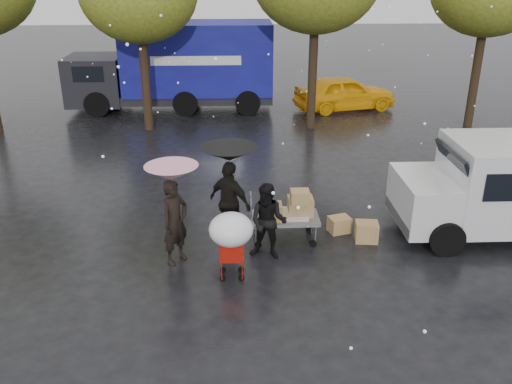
{
  "coord_description": "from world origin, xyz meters",
  "views": [
    {
      "loc": [
        -0.37,
        -9.5,
        5.81
      ],
      "look_at": [
        0.08,
        1.0,
        1.28
      ],
      "focal_mm": 38.0,
      "sensor_mm": 36.0,
      "label": 1
    }
  ],
  "objects_px": {
    "vendor_cart": "(289,211)",
    "yellow_taxi": "(345,93)",
    "person_pink": "(175,222)",
    "blue_truck": "(178,66)",
    "person_black": "(230,203)",
    "shopping_cart": "(231,233)"
  },
  "relations": [
    {
      "from": "vendor_cart",
      "to": "yellow_taxi",
      "type": "relative_size",
      "value": 0.36
    },
    {
      "from": "person_pink",
      "to": "blue_truck",
      "type": "height_order",
      "value": "blue_truck"
    },
    {
      "from": "person_black",
      "to": "yellow_taxi",
      "type": "xyz_separation_m",
      "value": [
        4.73,
        11.31,
        -0.23
      ]
    },
    {
      "from": "person_black",
      "to": "blue_truck",
      "type": "bearing_deg",
      "value": -39.32
    },
    {
      "from": "person_pink",
      "to": "yellow_taxi",
      "type": "xyz_separation_m",
      "value": [
        5.84,
        12.14,
        -0.2
      ]
    },
    {
      "from": "blue_truck",
      "to": "yellow_taxi",
      "type": "distance_m",
      "value": 6.97
    },
    {
      "from": "person_black",
      "to": "vendor_cart",
      "type": "distance_m",
      "value": 1.3
    },
    {
      "from": "person_pink",
      "to": "person_black",
      "type": "xyz_separation_m",
      "value": [
        1.12,
        0.83,
        0.03
      ]
    },
    {
      "from": "person_black",
      "to": "blue_truck",
      "type": "distance_m",
      "value": 12.02
    },
    {
      "from": "person_pink",
      "to": "vendor_cart",
      "type": "relative_size",
      "value": 1.19
    },
    {
      "from": "vendor_cart",
      "to": "yellow_taxi",
      "type": "distance_m",
      "value": 11.85
    },
    {
      "from": "shopping_cart",
      "to": "blue_truck",
      "type": "height_order",
      "value": "blue_truck"
    },
    {
      "from": "person_pink",
      "to": "vendor_cart",
      "type": "distance_m",
      "value": 2.54
    },
    {
      "from": "yellow_taxi",
      "to": "vendor_cart",
      "type": "bearing_deg",
      "value": 149.86
    },
    {
      "from": "vendor_cart",
      "to": "yellow_taxi",
      "type": "xyz_separation_m",
      "value": [
        3.45,
        11.34,
        -0.01
      ]
    },
    {
      "from": "person_black",
      "to": "vendor_cart",
      "type": "relative_size",
      "value": 1.24
    },
    {
      "from": "person_pink",
      "to": "shopping_cart",
      "type": "relative_size",
      "value": 1.24
    },
    {
      "from": "shopping_cart",
      "to": "blue_truck",
      "type": "distance_m",
      "value": 13.63
    },
    {
      "from": "vendor_cart",
      "to": "blue_truck",
      "type": "height_order",
      "value": "blue_truck"
    },
    {
      "from": "vendor_cart",
      "to": "shopping_cart",
      "type": "relative_size",
      "value": 1.04
    },
    {
      "from": "person_black",
      "to": "shopping_cart",
      "type": "bearing_deg",
      "value": 131.24
    },
    {
      "from": "person_black",
      "to": "yellow_taxi",
      "type": "relative_size",
      "value": 0.45
    }
  ]
}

